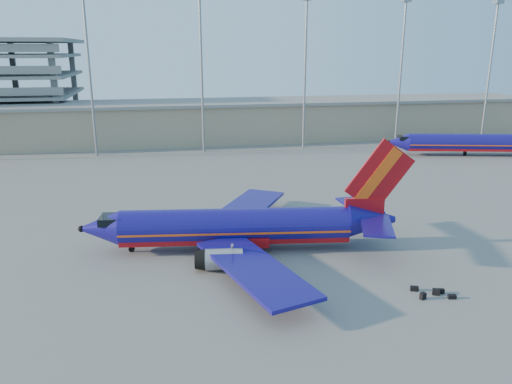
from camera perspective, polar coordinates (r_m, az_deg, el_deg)
ground at (r=54.73m, az=3.81°, el=-4.57°), size 220.00×220.00×0.00m
terminal_building at (r=110.98m, az=1.19°, el=8.31°), size 122.00×16.00×8.50m
light_mast_row at (r=97.23m, az=-0.19°, el=15.05°), size 101.60×1.60×28.65m
aircraft_main at (r=49.24m, az=-1.49°, el=-4.01°), size 32.52×31.10×11.04m
aircraft_second at (r=101.50m, az=23.32°, el=5.21°), size 30.94×14.01×10.63m
luggage_pile at (r=43.61m, az=19.49°, el=-10.80°), size 2.99×2.35×0.54m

